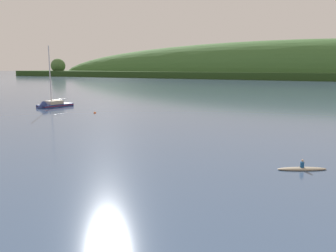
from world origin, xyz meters
TOP-DOWN VIEW (x-y plane):
  - far_shoreline_hill at (-42.20, 271.44)m, footprint 572.49×122.83m
  - sailboat_midwater_white at (-36.93, 44.67)m, footprint 3.63×8.53m
  - canoe_with_paddler at (19.51, 25.66)m, footprint 3.96×3.10m
  - mooring_buoy_midchannel at (-22.09, 42.95)m, footprint 0.52×0.52m

SIDE VIEW (x-z plane):
  - mooring_buoy_midchannel at x=-22.09m, z-range -0.30..0.30m
  - canoe_with_paddler at x=19.51m, z-range -0.42..0.61m
  - sailboat_midwater_white at x=-36.93m, z-range -7.11..7.49m
  - far_shoreline_hill at x=-42.20m, z-range -28.58..29.02m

